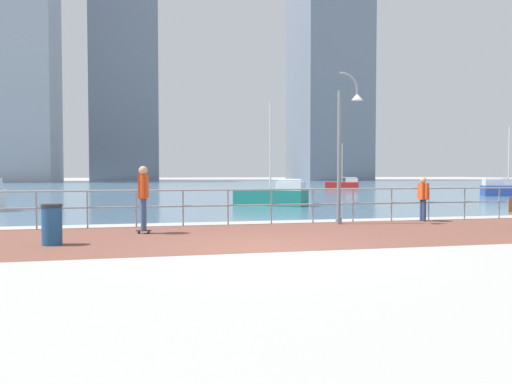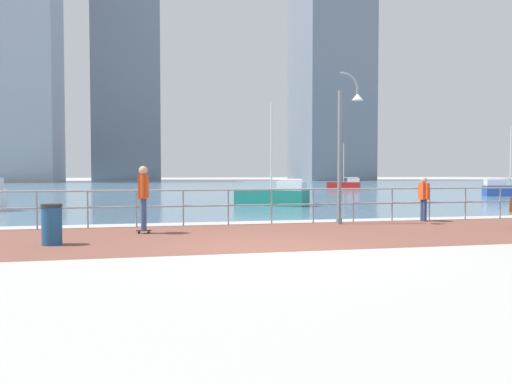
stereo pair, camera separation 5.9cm
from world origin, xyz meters
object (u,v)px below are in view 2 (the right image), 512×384
Objects in this scene: lamppost at (345,140)px; sailboat_teal at (508,190)px; skateboarder at (143,193)px; trash_bin at (52,224)px; sailboat_yellow at (274,196)px; sailboat_blue at (345,185)px; bystander at (424,196)px.

sailboat_teal is at bearing 39.45° from lamppost.
trash_bin is (-2.03, -1.73, -0.63)m from skateboarder.
sailboat_yellow is (6.27, 10.16, -0.61)m from skateboarder.
lamppost is 5.16× the size of trash_bin.
sailboat_yellow is at bearing 55.11° from trash_bin.
sailboat_yellow reaches higher than sailboat_teal.
trash_bin is at bearing -146.05° from sailboat_teal.
skateboarder is 0.41× the size of sailboat_blue.
lamppost is at bearing -90.42° from sailboat_yellow.
skateboarder is 9.27m from bystander.
sailboat_teal is at bearing -71.88° from sailboat_blue.
sailboat_teal reaches higher than sailboat_blue.
sailboat_yellow is at bearing 108.29° from bystander.
lamppost reaches higher than sailboat_blue.
sailboat_yellow is (-18.22, -5.96, 0.02)m from sailboat_teal.
sailboat_blue is at bearing 59.58° from sailboat_yellow.
sailboat_yellow reaches higher than lamppost.
sailboat_blue reaches higher than trash_bin.
sailboat_blue is at bearing 108.12° from sailboat_teal.
sailboat_yellow is at bearing 89.58° from lamppost.
sailboat_blue is (13.02, 31.14, -2.22)m from lamppost.
sailboat_yellow reaches higher than sailboat_blue.
skateboarder is 0.38× the size of sailboat_teal.
lamppost is at bearing -140.55° from sailboat_teal.
sailboat_yellow is at bearing 58.34° from skateboarder.
lamppost is at bearing -112.68° from sailboat_blue.
bystander is 0.29× the size of sailboat_yellow.
skateboarder reaches higher than bystander.
sailboat_blue is at bearing 67.32° from lamppost.
trash_bin is 0.18× the size of sailboat_yellow.
bystander is 32.41m from sailboat_blue.
sailboat_teal is 19.17m from sailboat_yellow.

